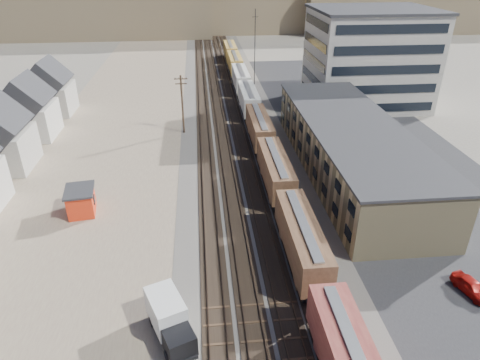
{
  "coord_description": "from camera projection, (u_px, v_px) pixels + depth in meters",
  "views": [
    {
      "loc": [
        -5.6,
        -27.85,
        27.69
      ],
      "look_at": [
        -1.1,
        18.11,
        3.0
      ],
      "focal_mm": 32.0,
      "sensor_mm": 36.0,
      "label": 1
    }
  ],
  "objects": [
    {
      "name": "warehouse",
      "position": [
        350.0,
        147.0,
        59.49
      ],
      "size": [
        12.4,
        40.4,
        7.25
      ],
      "color": "tan",
      "rests_on": "ground"
    },
    {
      "name": "parked_car_blue",
      "position": [
        364.0,
        111.0,
        82.17
      ],
      "size": [
        5.21,
        4.64,
        1.34
      ],
      "primitive_type": "imported",
      "rotation": [
        0.0,
        0.0,
        0.94
      ],
      "color": "#171951",
      "rests_on": "ground"
    },
    {
      "name": "parked_car_silver",
      "position": [
        440.0,
        205.0,
        51.64
      ],
      "size": [
        4.93,
        2.37,
        1.39
      ],
      "primitive_type": "imported",
      "rotation": [
        0.0,
        0.0,
        1.48
      ],
      "color": "#B5B9BE",
      "rests_on": "ground"
    },
    {
      "name": "dirt_yard",
      "position": [
        115.0,
        140.0,
        71.37
      ],
      "size": [
        24.0,
        180.0,
        0.03
      ],
      "primitive_type": "cube",
      "color": "#7C6755",
      "rests_on": "ground"
    },
    {
      "name": "radio_mast",
      "position": [
        255.0,
        55.0,
        86.86
      ],
      "size": [
        1.2,
        0.16,
        18.0
      ],
      "color": "black",
      "rests_on": "ground"
    },
    {
      "name": "box_truck",
      "position": [
        170.0,
        319.0,
        34.23
      ],
      "size": [
        4.42,
        6.63,
        3.33
      ],
      "color": "silver",
      "rests_on": "ground"
    },
    {
      "name": "freight_train",
      "position": [
        253.0,
        112.0,
        75.4
      ],
      "size": [
        3.0,
        119.74,
        4.46
      ],
      "color": "black",
      "rests_on": "ground"
    },
    {
      "name": "office_tower",
      "position": [
        368.0,
        58.0,
        84.25
      ],
      "size": [
        22.6,
        18.6,
        18.45
      ],
      "color": "#9E998E",
      "rests_on": "ground"
    },
    {
      "name": "parked_car_red",
      "position": [
        472.0,
        287.0,
        38.97
      ],
      "size": [
        2.55,
        4.32,
        1.38
      ],
      "primitive_type": "imported",
      "rotation": [
        0.0,
        0.0,
        0.24
      ],
      "color": "#A4130F",
      "rests_on": "ground"
    },
    {
      "name": "parked_car_far",
      "position": [
        379.0,
        90.0,
        94.22
      ],
      "size": [
        1.88,
        4.53,
        1.53
      ],
      "primitive_type": "imported",
      "rotation": [
        0.0,
        0.0,
        0.01
      ],
      "color": "silver",
      "rests_on": "ground"
    },
    {
      "name": "ground",
      "position": [
        272.0,
        305.0,
        37.98
      ],
      "size": [
        300.0,
        300.0,
        0.0
      ],
      "primitive_type": "plane",
      "color": "#6B6356",
      "rests_on": "ground"
    },
    {
      "name": "utility_pole_north",
      "position": [
        182.0,
        103.0,
        71.62
      ],
      "size": [
        2.2,
        0.32,
        10.0
      ],
      "color": "#382619",
      "rests_on": "ground"
    },
    {
      "name": "maintenance_shed",
      "position": [
        81.0,
        201.0,
        50.71
      ],
      "size": [
        3.9,
        4.73,
        3.14
      ],
      "color": "red",
      "rests_on": "ground"
    },
    {
      "name": "ballast_bed",
      "position": [
        230.0,
        115.0,
        81.85
      ],
      "size": [
        18.0,
        200.0,
        0.06
      ],
      "primitive_type": "cube",
      "color": "#4C4742",
      "rests_on": "ground"
    },
    {
      "name": "asphalt_lot",
      "position": [
        369.0,
        142.0,
        70.58
      ],
      "size": [
        26.0,
        120.0,
        0.04
      ],
      "primitive_type": "cube",
      "color": "#232326",
      "rests_on": "ground"
    },
    {
      "name": "rail_tracks",
      "position": [
        227.0,
        115.0,
        81.77
      ],
      "size": [
        11.4,
        200.0,
        0.24
      ],
      "color": "black",
      "rests_on": "ground"
    }
  ]
}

